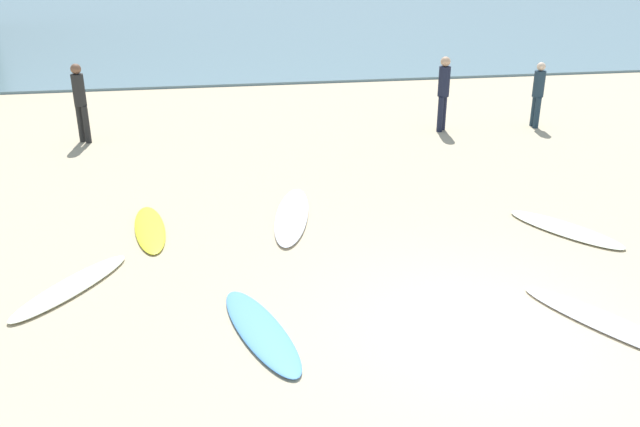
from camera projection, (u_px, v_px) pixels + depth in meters
ground_plane at (471, 331)px, 8.46m from camera, size 120.00×120.00×0.00m
ocean_water at (256, 13)px, 40.05m from camera, size 120.00×40.00×0.08m
surfboard_0 at (565, 229)px, 11.25m from camera, size 1.59×2.06×0.07m
surfboard_1 at (612, 325)px, 8.53m from camera, size 1.72×2.44×0.07m
surfboard_2 at (292, 215)px, 11.76m from camera, size 1.07×2.64×0.09m
surfboard_3 at (71, 287)px, 9.44m from camera, size 1.64×2.03×0.08m
surfboard_4 at (261, 331)px, 8.41m from camera, size 1.14×2.25×0.07m
surfboard_5 at (150, 229)px, 11.26m from camera, size 0.75×2.06×0.06m
beachgoer_near at (80, 99)px, 15.55m from camera, size 0.39×0.39×1.85m
beachgoer_mid at (538, 92)px, 16.83m from camera, size 0.29×0.34×1.64m
beachgoer_far at (444, 90)px, 16.45m from camera, size 0.40×0.40×1.83m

